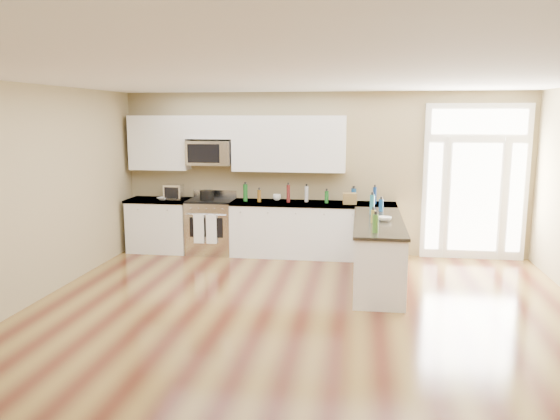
# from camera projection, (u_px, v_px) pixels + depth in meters

# --- Properties ---
(ground) EXTENTS (8.00, 8.00, 0.00)m
(ground) POSITION_uv_depth(u_px,v_px,m) (294.00, 344.00, 5.81)
(ground) COLOR #4F2416
(room_shell) EXTENTS (8.00, 8.00, 8.00)m
(room_shell) POSITION_uv_depth(u_px,v_px,m) (295.00, 185.00, 5.52)
(room_shell) COLOR #978760
(room_shell) RESTS_ON ground
(back_cabinet_left) EXTENTS (1.10, 0.66, 0.94)m
(back_cabinet_left) POSITION_uv_depth(u_px,v_px,m) (160.00, 227.00, 9.75)
(back_cabinet_left) COLOR white
(back_cabinet_left) RESTS_ON ground
(back_cabinet_right) EXTENTS (2.85, 0.66, 0.94)m
(back_cabinet_right) POSITION_uv_depth(u_px,v_px,m) (311.00, 231.00, 9.36)
(back_cabinet_right) COLOR white
(back_cabinet_right) RESTS_ON ground
(peninsula_cabinet) EXTENTS (0.69, 2.32, 0.94)m
(peninsula_cabinet) POSITION_uv_depth(u_px,v_px,m) (378.00, 255.00, 7.79)
(peninsula_cabinet) COLOR white
(peninsula_cabinet) RESTS_ON ground
(upper_cabinet_left) EXTENTS (1.04, 0.33, 0.95)m
(upper_cabinet_left) POSITION_uv_depth(u_px,v_px,m) (159.00, 143.00, 9.64)
(upper_cabinet_left) COLOR white
(upper_cabinet_left) RESTS_ON room_shell
(upper_cabinet_right) EXTENTS (1.94, 0.33, 0.95)m
(upper_cabinet_right) POSITION_uv_depth(u_px,v_px,m) (289.00, 144.00, 9.31)
(upper_cabinet_right) COLOR white
(upper_cabinet_right) RESTS_ON room_shell
(upper_cabinet_short) EXTENTS (0.82, 0.33, 0.40)m
(upper_cabinet_short) POSITION_uv_depth(u_px,v_px,m) (210.00, 127.00, 9.46)
(upper_cabinet_short) COLOR white
(upper_cabinet_short) RESTS_ON room_shell
(microwave) EXTENTS (0.78, 0.41, 0.42)m
(microwave) POSITION_uv_depth(u_px,v_px,m) (210.00, 153.00, 9.49)
(microwave) COLOR silver
(microwave) RESTS_ON room_shell
(entry_door) EXTENTS (1.70, 0.10, 2.60)m
(entry_door) POSITION_uv_depth(u_px,v_px,m) (475.00, 182.00, 9.08)
(entry_door) COLOR white
(entry_door) RESTS_ON ground
(kitchen_range) EXTENTS (0.79, 0.70, 1.08)m
(kitchen_range) POSITION_uv_depth(u_px,v_px,m) (211.00, 226.00, 9.60)
(kitchen_range) COLOR silver
(kitchen_range) RESTS_ON ground
(stockpot) EXTENTS (0.26, 0.26, 0.18)m
(stockpot) POSITION_uv_depth(u_px,v_px,m) (207.00, 195.00, 9.47)
(stockpot) COLOR black
(stockpot) RESTS_ON kitchen_range
(toaster_oven) EXTENTS (0.31, 0.25, 0.27)m
(toaster_oven) POSITION_uv_depth(u_px,v_px,m) (174.00, 192.00, 9.59)
(toaster_oven) COLOR silver
(toaster_oven) RESTS_ON back_cabinet_left
(cardboard_box) EXTENTS (0.24, 0.18, 0.18)m
(cardboard_box) POSITION_uv_depth(u_px,v_px,m) (350.00, 199.00, 9.10)
(cardboard_box) COLOR brown
(cardboard_box) RESTS_ON back_cabinet_right
(bowl_left) EXTENTS (0.23, 0.23, 0.05)m
(bowl_left) POSITION_uv_depth(u_px,v_px,m) (163.00, 199.00, 9.55)
(bowl_left) COLOR white
(bowl_left) RESTS_ON back_cabinet_left
(bowl_peninsula) EXTENTS (0.20, 0.20, 0.06)m
(bowl_peninsula) POSITION_uv_depth(u_px,v_px,m) (385.00, 219.00, 7.64)
(bowl_peninsula) COLOR white
(bowl_peninsula) RESTS_ON peninsula_cabinet
(cup_counter) EXTENTS (0.17, 0.17, 0.11)m
(cup_counter) POSITION_uv_depth(u_px,v_px,m) (277.00, 197.00, 9.48)
(cup_counter) COLOR white
(cup_counter) RESTS_ON back_cabinet_right
(counter_bottles) EXTENTS (2.36, 2.45, 0.30)m
(counter_bottles) POSITION_uv_depth(u_px,v_px,m) (329.00, 200.00, 8.72)
(counter_bottles) COLOR #19591E
(counter_bottles) RESTS_ON back_cabinet_right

